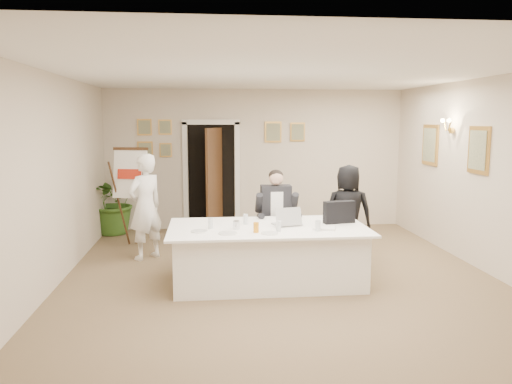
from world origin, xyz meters
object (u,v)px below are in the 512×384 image
object	(u,v)px
conference_table	(268,254)
standing_man	(145,207)
seated_man	(276,216)
standing_woman	(348,213)
laptop	(287,215)
potted_palm	(114,200)
laptop_bag	(339,212)
oj_glass	(256,227)
steel_jug	(236,225)
flip_chart	(133,202)
paper_stack	(324,228)

from	to	relation	value
conference_table	standing_man	size ratio (longest dim) A/B	1.58
seated_man	standing_woman	size ratio (longest dim) A/B	0.97
conference_table	seated_man	size ratio (longest dim) A/B	1.81
conference_table	laptop	bearing A→B (deg)	15.27
conference_table	potted_palm	distance (m)	4.18
laptop	laptop_bag	xyz separation A→B (m)	(0.74, 0.05, 0.01)
standing_woman	laptop_bag	xyz separation A→B (m)	(-0.37, -0.85, 0.17)
potted_palm	laptop	bearing A→B (deg)	-47.98
oj_glass	conference_table	bearing A→B (deg)	61.23
seated_man	steel_jug	world-z (taller)	seated_man
steel_jug	conference_table	bearing A→B (deg)	16.69
potted_palm	oj_glass	bearing A→B (deg)	-56.31
flip_chart	standing_woman	distance (m)	3.69
steel_jug	flip_chart	bearing A→B (deg)	124.99
potted_palm	laptop_bag	world-z (taller)	potted_palm
conference_table	laptop	world-z (taller)	laptop
laptop_bag	steel_jug	bearing A→B (deg)	179.19
standing_man	oj_glass	size ratio (longest dim) A/B	12.86
laptop	paper_stack	size ratio (longest dim) A/B	1.32
paper_stack	standing_woman	bearing A→B (deg)	61.14
seated_man	oj_glass	bearing A→B (deg)	-121.33
seated_man	laptop_bag	distance (m)	1.13
oj_glass	paper_stack	bearing A→B (deg)	6.79
flip_chart	seated_man	bearing A→B (deg)	-29.17
seated_man	standing_man	xyz separation A→B (m)	(-2.02, 0.44, 0.11)
standing_man	potted_palm	world-z (taller)	standing_man
oj_glass	steel_jug	size ratio (longest dim) A/B	1.18
seated_man	potted_palm	distance (m)	3.68
conference_table	oj_glass	size ratio (longest dim) A/B	20.31
paper_stack	seated_man	bearing A→B (deg)	111.63
standing_man	potted_palm	xyz separation A→B (m)	(-0.83, 1.89, -0.19)
seated_man	oj_glass	world-z (taller)	seated_man
flip_chart	laptop_bag	xyz separation A→B (m)	(3.09, -2.11, 0.15)
conference_table	flip_chart	distance (m)	3.08
laptop_bag	standing_woman	bearing A→B (deg)	55.58
flip_chart	standing_woman	size ratio (longest dim) A/B	1.12
standing_man	paper_stack	xyz separation A→B (m)	(2.49, -1.62, -0.05)
flip_chart	standing_woman	bearing A→B (deg)	-20.11
seated_man	flip_chart	distance (m)	2.67
conference_table	laptop	xyz separation A→B (m)	(0.27, 0.07, 0.52)
oj_glass	laptop_bag	bearing A→B (deg)	21.45
oj_glass	seated_man	bearing A→B (deg)	71.11
conference_table	standing_man	distance (m)	2.29
standing_man	conference_table	bearing A→B (deg)	99.57
standing_woman	steel_jug	world-z (taller)	standing_woman
paper_stack	oj_glass	xyz separation A→B (m)	(-0.91, -0.11, 0.05)
standing_woman	paper_stack	distance (m)	1.38
paper_stack	steel_jug	size ratio (longest dim) A/B	2.61
oj_glass	steel_jug	world-z (taller)	oj_glass
standing_woman	laptop	size ratio (longest dim) A/B	3.98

